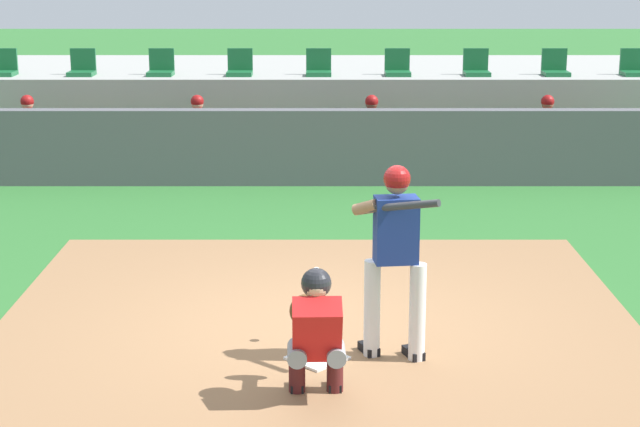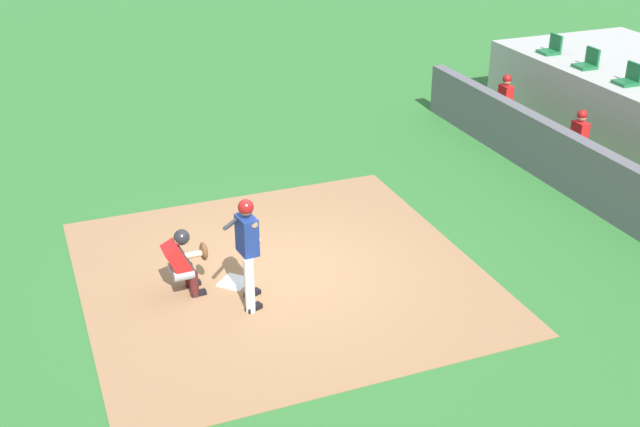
# 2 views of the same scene
# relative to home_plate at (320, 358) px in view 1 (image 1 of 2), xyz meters

# --- Properties ---
(ground_plane) EXTENTS (80.00, 80.00, 0.00)m
(ground_plane) POSITION_rel_home_plate_xyz_m (0.00, 0.80, -0.02)
(ground_plane) COLOR #2D6B2D
(dirt_infield) EXTENTS (6.40, 6.40, 0.01)m
(dirt_infield) POSITION_rel_home_plate_xyz_m (0.00, 0.80, -0.02)
(dirt_infield) COLOR #936B47
(dirt_infield) RESTS_ON ground
(home_plate) EXTENTS (0.62, 0.62, 0.02)m
(home_plate) POSITION_rel_home_plate_xyz_m (0.00, 0.00, 0.00)
(home_plate) COLOR white
(home_plate) RESTS_ON dirt_infield
(batter_at_plate) EXTENTS (0.76, 0.69, 1.80)m
(batter_at_plate) POSITION_rel_home_plate_xyz_m (0.69, 0.05, 1.01)
(batter_at_plate) COLOR silver
(batter_at_plate) RESTS_ON ground
(catcher_crouched) EXTENTS (0.49, 1.59, 1.13)m
(catcher_crouched) POSITION_rel_home_plate_xyz_m (-0.01, -0.79, 0.58)
(catcher_crouched) COLOR gray
(catcher_crouched) RESTS_ON ground
(dugout_wall) EXTENTS (13.00, 0.30, 1.20)m
(dugout_wall) POSITION_rel_home_plate_xyz_m (0.00, 7.30, 0.58)
(dugout_wall) COLOR #59595E
(dugout_wall) RESTS_ON ground
(dugout_bench) EXTENTS (11.80, 0.44, 0.45)m
(dugout_bench) POSITION_rel_home_plate_xyz_m (0.00, 8.30, 0.20)
(dugout_bench) COLOR olive
(dugout_bench) RESTS_ON ground
(dugout_player_0) EXTENTS (0.49, 0.70, 1.30)m
(dugout_player_0) POSITION_rel_home_plate_xyz_m (-4.84, 8.14, 0.65)
(dugout_player_0) COLOR #939399
(dugout_player_0) RESTS_ON ground
(dugout_player_1) EXTENTS (0.49, 0.70, 1.30)m
(dugout_player_1) POSITION_rel_home_plate_xyz_m (-2.01, 8.14, 0.65)
(dugout_player_1) COLOR #939399
(dugout_player_1) RESTS_ON ground
(dugout_player_2) EXTENTS (0.49, 0.70, 1.30)m
(dugout_player_2) POSITION_rel_home_plate_xyz_m (0.88, 8.14, 0.65)
(dugout_player_2) COLOR #939399
(dugout_player_2) RESTS_ON ground
(dugout_player_3) EXTENTS (0.49, 0.70, 1.30)m
(dugout_player_3) POSITION_rel_home_plate_xyz_m (3.81, 8.14, 0.65)
(dugout_player_3) COLOR #939399
(dugout_player_3) RESTS_ON ground
(stands_platform) EXTENTS (15.00, 4.40, 1.40)m
(stands_platform) POSITION_rel_home_plate_xyz_m (0.00, 11.70, 0.68)
(stands_platform) COLOR #9E9E99
(stands_platform) RESTS_ON ground
(stadium_seat_0) EXTENTS (0.46, 0.46, 0.48)m
(stadium_seat_0) POSITION_rel_home_plate_xyz_m (-5.78, 10.18, 1.51)
(stadium_seat_0) COLOR #196033
(stadium_seat_0) RESTS_ON stands_platform
(stadium_seat_1) EXTENTS (0.46, 0.46, 0.48)m
(stadium_seat_1) POSITION_rel_home_plate_xyz_m (-4.33, 10.18, 1.51)
(stadium_seat_1) COLOR #196033
(stadium_seat_1) RESTS_ON stands_platform
(stadium_seat_2) EXTENTS (0.46, 0.46, 0.48)m
(stadium_seat_2) POSITION_rel_home_plate_xyz_m (-2.89, 10.18, 1.51)
(stadium_seat_2) COLOR #196033
(stadium_seat_2) RESTS_ON stands_platform
(stadium_seat_3) EXTENTS (0.46, 0.46, 0.48)m
(stadium_seat_3) POSITION_rel_home_plate_xyz_m (-1.44, 10.18, 1.51)
(stadium_seat_3) COLOR #196033
(stadium_seat_3) RESTS_ON stands_platform
(stadium_seat_4) EXTENTS (0.46, 0.46, 0.48)m
(stadium_seat_4) POSITION_rel_home_plate_xyz_m (0.00, 10.18, 1.51)
(stadium_seat_4) COLOR #196033
(stadium_seat_4) RESTS_ON stands_platform
(stadium_seat_5) EXTENTS (0.46, 0.46, 0.48)m
(stadium_seat_5) POSITION_rel_home_plate_xyz_m (1.44, 10.18, 1.51)
(stadium_seat_5) COLOR #196033
(stadium_seat_5) RESTS_ON stands_platform
(stadium_seat_6) EXTENTS (0.46, 0.46, 0.48)m
(stadium_seat_6) POSITION_rel_home_plate_xyz_m (2.89, 10.18, 1.51)
(stadium_seat_6) COLOR #196033
(stadium_seat_6) RESTS_ON stands_platform
(stadium_seat_7) EXTENTS (0.46, 0.46, 0.48)m
(stadium_seat_7) POSITION_rel_home_plate_xyz_m (4.33, 10.18, 1.51)
(stadium_seat_7) COLOR #196033
(stadium_seat_7) RESTS_ON stands_platform
(stadium_seat_8) EXTENTS (0.46, 0.46, 0.48)m
(stadium_seat_8) POSITION_rel_home_plate_xyz_m (5.78, 10.18, 1.51)
(stadium_seat_8) COLOR #196033
(stadium_seat_8) RESTS_ON stands_platform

